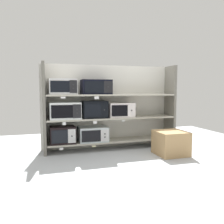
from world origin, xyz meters
The scene contains 22 objects.
ground centered at (0.00, -1.00, -0.01)m, with size 6.44×6.00×0.02m, color #B2B7BC.
back_panel centered at (0.00, 0.22, 0.81)m, with size 2.64×0.04×1.62m, color beige.
upright_left centered at (-1.25, 0.00, 0.81)m, with size 0.05×0.40×1.62m, color #68645B.
upright_right centered at (1.25, 0.00, 0.81)m, with size 0.05×0.40×1.62m, color #68645B.
shelf_0 centered at (0.00, 0.00, 0.16)m, with size 2.44×0.40×0.03m, color #ADA899.
microwave_0 centered at (-0.94, 0.00, 0.33)m, with size 0.44×0.36×0.31m.
microwave_1 centered at (-0.38, 0.00, 0.31)m, with size 0.53×0.43×0.28m.
price_tag_0 centered at (-0.98, -0.21, 0.12)m, with size 0.06×0.00×0.04m, color white.
price_tag_1 centered at (-0.40, -0.21, 0.12)m, with size 0.07×0.00×0.03m, color beige.
shelf_1 centered at (0.00, 0.00, 0.60)m, with size 2.44×0.40×0.03m, color #ADA899.
microwave_2 centered at (-0.89, 0.00, 0.76)m, with size 0.55×0.41×0.30m.
microwave_3 centered at (-0.35, 0.00, 0.77)m, with size 0.46×0.35×0.32m.
microwave_4 centered at (0.17, 0.00, 0.75)m, with size 0.50×0.35×0.28m.
price_tag_2 centered at (-0.92, -0.21, 0.56)m, with size 0.06×0.00×0.05m, color white.
price_tag_3 centered at (-0.38, -0.21, 0.55)m, with size 0.07×0.00×0.05m, color white.
price_tag_4 centered at (0.16, -0.21, 0.56)m, with size 0.05×0.00×0.03m, color white.
shelf_2 centered at (0.00, 0.00, 1.04)m, with size 2.44×0.40×0.03m, color #ADA899.
microwave_5 centered at (-0.92, 0.00, 1.19)m, with size 0.48×0.38×0.28m.
microwave_6 centered at (-0.31, 0.00, 1.19)m, with size 0.54×0.36×0.27m.
price_tag_5 centered at (-0.93, -0.21, 1.01)m, with size 0.08×0.00×0.03m, color white.
price_tag_6 centered at (-0.35, -0.21, 1.00)m, with size 0.08×0.00×0.05m, color white.
shipping_carton centered at (0.87, -0.71, 0.21)m, with size 0.51×0.51×0.42m, color tan.
Camera 1 is at (-1.30, -4.31, 1.14)m, focal length 37.89 mm.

